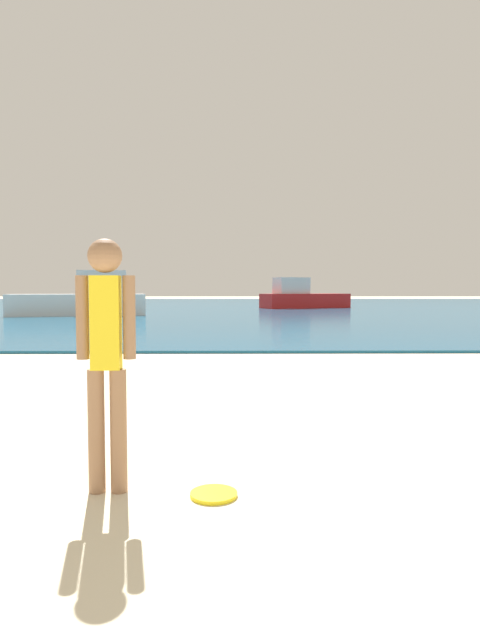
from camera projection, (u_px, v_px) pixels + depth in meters
The scene contains 5 objects.
water at pixel (240, 306), 40.66m from camera, with size 160.00×60.00×0.06m, color #14567F.
person_standing at pixel (106, 349), 3.35m from camera, with size 0.37×0.21×1.62m.
frisbee at pixel (214, 494), 3.32m from camera, with size 0.30×0.30×0.03m, color yellow.
boat_near at pixel (83, 300), 25.60m from camera, with size 6.64×3.37×2.16m.
boat_far at pixel (302, 297), 35.49m from camera, with size 6.25×4.06×2.03m.
Camera 1 is at (-0.47, 1.49, 1.30)m, focal length 29.72 mm.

